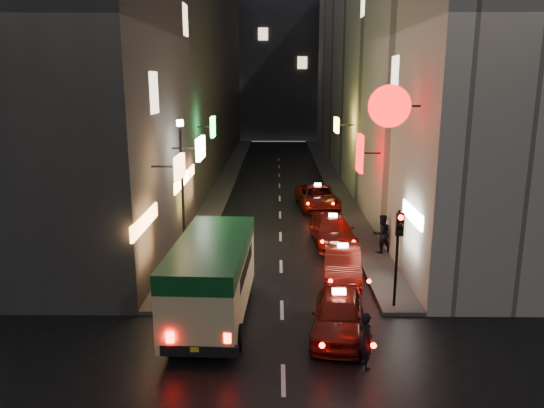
{
  "coord_description": "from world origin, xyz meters",
  "views": [
    {
      "loc": [
        -0.18,
        -8.99,
        8.04
      ],
      "look_at": [
        -0.4,
        13.0,
        2.82
      ],
      "focal_mm": 35.0,
      "sensor_mm": 36.0,
      "label": 1
    }
  ],
  "objects_px": {
    "minibus": "(212,270)",
    "traffic_light": "(399,238)",
    "taxi_near": "(338,311)",
    "lamp_post": "(182,183)",
    "pedestrian_crossing": "(366,337)"
  },
  "relations": [
    {
      "from": "minibus",
      "to": "pedestrian_crossing",
      "type": "bearing_deg",
      "value": -32.81
    },
    {
      "from": "minibus",
      "to": "traffic_light",
      "type": "relative_size",
      "value": 1.89
    },
    {
      "from": "pedestrian_crossing",
      "to": "lamp_post",
      "type": "height_order",
      "value": "lamp_post"
    },
    {
      "from": "minibus",
      "to": "traffic_light",
      "type": "height_order",
      "value": "traffic_light"
    },
    {
      "from": "traffic_light",
      "to": "lamp_post",
      "type": "height_order",
      "value": "lamp_post"
    },
    {
      "from": "traffic_light",
      "to": "minibus",
      "type": "bearing_deg",
      "value": -173.53
    },
    {
      "from": "pedestrian_crossing",
      "to": "lamp_post",
      "type": "xyz_separation_m",
      "value": [
        -6.54,
        8.28,
        2.78
      ]
    },
    {
      "from": "pedestrian_crossing",
      "to": "traffic_light",
      "type": "distance_m",
      "value": 4.46
    },
    {
      "from": "minibus",
      "to": "traffic_light",
      "type": "bearing_deg",
      "value": 6.47
    },
    {
      "from": "lamp_post",
      "to": "pedestrian_crossing",
      "type": "bearing_deg",
      "value": -51.7
    },
    {
      "from": "traffic_light",
      "to": "lamp_post",
      "type": "xyz_separation_m",
      "value": [
        -8.2,
        4.53,
        1.04
      ]
    },
    {
      "from": "taxi_near",
      "to": "traffic_light",
      "type": "distance_m",
      "value": 3.4
    },
    {
      "from": "minibus",
      "to": "traffic_light",
      "type": "distance_m",
      "value": 6.47
    },
    {
      "from": "pedestrian_crossing",
      "to": "taxi_near",
      "type": "bearing_deg",
      "value": -4.9
    },
    {
      "from": "pedestrian_crossing",
      "to": "traffic_light",
      "type": "height_order",
      "value": "traffic_light"
    }
  ]
}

